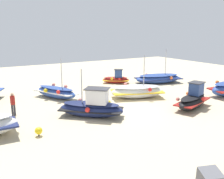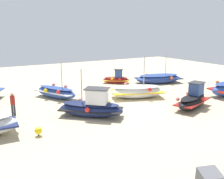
% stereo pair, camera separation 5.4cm
% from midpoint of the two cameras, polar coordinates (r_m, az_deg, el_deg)
% --- Properties ---
extents(ground_plane, '(56.71, 56.71, 0.00)m').
position_cam_midpoint_polar(ground_plane, '(19.12, 2.18, -4.73)').
color(ground_plane, beige).
extents(fishing_boat_0, '(4.40, 4.20, 3.39)m').
position_cam_midpoint_polar(fishing_boat_0, '(17.65, -4.49, -3.93)').
color(fishing_boat_0, navy).
rests_on(fishing_boat_0, ground_plane).
extents(fishing_boat_4, '(4.14, 2.58, 2.01)m').
position_cam_midpoint_polar(fishing_boat_4, '(20.44, 17.95, -2.26)').
color(fishing_boat_4, black).
rests_on(fishing_boat_4, ground_plane).
extents(fishing_boat_5, '(5.09, 3.50, 3.83)m').
position_cam_midpoint_polar(fishing_boat_5, '(22.55, 5.78, -0.38)').
color(fishing_boat_5, white).
rests_on(fishing_boat_5, ground_plane).
extents(fishing_boat_6, '(3.30, 4.59, 3.66)m').
position_cam_midpoint_polar(fishing_boat_6, '(22.92, -12.52, -0.53)').
color(fishing_boat_6, '#2D4C9E').
rests_on(fishing_boat_6, ground_plane).
extents(fishing_boat_7, '(5.72, 3.41, 3.85)m').
position_cam_midpoint_polar(fishing_boat_7, '(29.17, 10.57, 2.51)').
color(fishing_boat_7, '#2D4C9E').
rests_on(fishing_boat_7, ground_plane).
extents(fishing_boat_8, '(3.10, 2.55, 1.64)m').
position_cam_midpoint_polar(fishing_boat_8, '(28.58, 1.05, 2.43)').
color(fishing_boat_8, maroon).
rests_on(fishing_boat_8, ground_plane).
extents(person_walking, '(0.32, 0.32, 1.67)m').
position_cam_midpoint_polar(person_walking, '(19.02, -21.52, -2.76)').
color(person_walking, '#2D2D38').
rests_on(person_walking, ground_plane).
extents(mooring_buoy_0, '(0.43, 0.43, 0.54)m').
position_cam_midpoint_polar(mooring_buoy_0, '(15.17, -16.28, -8.97)').
color(mooring_buoy_0, '#3F3F42').
rests_on(mooring_buoy_0, ground_plane).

